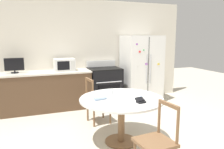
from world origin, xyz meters
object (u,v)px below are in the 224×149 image
(candle_glass, at_px, (111,92))
(wallet, at_px, (141,101))
(refrigerator, at_px, (141,69))
(dining_chair_far, at_px, (97,101))
(microwave, at_px, (64,65))
(dining_chair_near, at_px, (157,141))
(countertop_tv, at_px, (14,65))
(oven_range, at_px, (105,86))

(candle_glass, xyz_separation_m, wallet, (0.25, -0.59, -0.01))
(refrigerator, distance_m, dining_chair_far, 1.92)
(microwave, height_order, dining_chair_near, microwave)
(dining_chair_near, bearing_deg, dining_chair_far, 0.88)
(microwave, height_order, countertop_tv, countertop_tv)
(oven_range, xyz_separation_m, candle_glass, (-0.48, -1.79, 0.31))
(microwave, relative_size, wallet, 3.26)
(countertop_tv, height_order, dining_chair_near, countertop_tv)
(oven_range, bearing_deg, refrigerator, -3.10)
(microwave, bearing_deg, oven_range, -3.41)
(oven_range, relative_size, candle_glass, 11.97)
(refrigerator, xyz_separation_m, oven_range, (-1.00, 0.05, -0.39))
(refrigerator, relative_size, dining_chair_near, 1.91)
(dining_chair_far, bearing_deg, oven_range, 148.69)
(microwave, distance_m, dining_chair_near, 3.17)
(countertop_tv, bearing_deg, dining_chair_near, -60.61)
(countertop_tv, height_order, wallet, countertop_tv)
(refrigerator, height_order, candle_glass, refrigerator)
(refrigerator, xyz_separation_m, wallet, (-1.24, -2.32, -0.09))
(dining_chair_far, distance_m, candle_glass, 0.74)
(wallet, bearing_deg, candle_glass, 112.79)
(countertop_tv, height_order, dining_chair_far, countertop_tv)
(refrigerator, bearing_deg, dining_chair_far, -144.94)
(candle_glass, bearing_deg, microwave, 104.97)
(refrigerator, height_order, countertop_tv, refrigerator)
(countertop_tv, relative_size, dining_chair_near, 0.44)
(microwave, distance_m, dining_chair_far, 1.41)
(countertop_tv, distance_m, dining_chair_far, 2.05)
(refrigerator, height_order, dining_chair_far, refrigerator)
(candle_glass, relative_size, wallet, 0.62)
(dining_chair_far, xyz_separation_m, candle_glass, (0.04, -0.66, 0.34))
(oven_range, height_order, wallet, oven_range)
(refrigerator, xyz_separation_m, countertop_tv, (-3.06, 0.13, 0.22))
(microwave, xyz_separation_m, candle_glass, (0.49, -1.85, -0.27))
(refrigerator, relative_size, countertop_tv, 4.30)
(candle_glass, distance_m, wallet, 0.64)
(oven_range, height_order, dining_chair_far, oven_range)
(refrigerator, bearing_deg, wallet, -118.09)
(countertop_tv, relative_size, dining_chair_far, 0.44)
(dining_chair_near, height_order, wallet, dining_chair_near)
(refrigerator, bearing_deg, dining_chair_near, -114.42)
(dining_chair_near, distance_m, wallet, 0.70)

